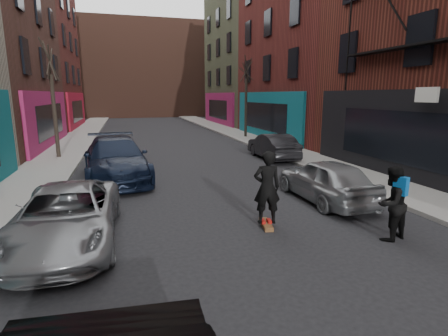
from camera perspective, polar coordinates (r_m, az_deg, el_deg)
sidewalk_left at (r=31.98m, az=-22.01°, el=5.21°), size 2.50×84.00×0.13m
sidewalk_right at (r=33.04m, az=0.17°, el=6.26°), size 2.50×84.00×0.13m
buildings_right at (r=24.43m, az=28.59°, el=21.61°), size 12.00×56.00×16.00m
building_far at (r=57.81m, az=-13.44°, el=15.24°), size 40.00×10.00×14.00m
tree_left_far at (r=19.92m, az=-26.20°, el=10.92°), size 2.00×2.00×6.50m
tree_right_far at (r=27.14m, az=3.62°, el=12.34°), size 2.00×2.00×6.80m
parked_left_far at (r=8.61m, az=-24.33°, el=-7.19°), size 2.25×4.70×1.29m
parked_left_end at (r=14.40m, az=-17.27°, el=1.45°), size 2.85×5.90×1.66m
parked_right_far at (r=11.41m, az=16.24°, el=-1.87°), size 1.68×4.04×1.37m
parked_right_end at (r=18.45m, az=7.95°, el=3.55°), size 1.44×4.05×1.33m
skateboard at (r=9.11m, az=6.86°, el=-9.13°), size 0.35×0.83×0.10m
skateboarder at (r=8.81m, az=7.02°, el=-3.17°), size 0.74×0.55×1.86m
pedestrian at (r=8.88m, az=25.66°, el=-5.21°), size 0.99×0.87×1.73m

